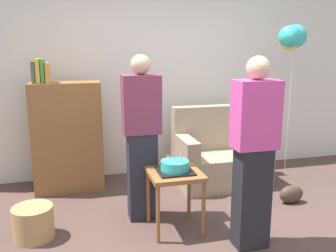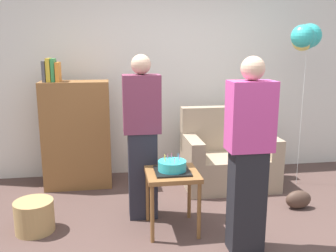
# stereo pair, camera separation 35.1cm
# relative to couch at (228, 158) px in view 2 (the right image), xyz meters

# --- Properties ---
(ground_plane) EXTENTS (8.00, 8.00, 0.00)m
(ground_plane) POSITION_rel_couch_xyz_m (-0.62, -1.36, -0.34)
(ground_plane) COLOR #4C3833
(wall_back) EXTENTS (6.00, 0.10, 2.70)m
(wall_back) POSITION_rel_couch_xyz_m (-0.62, 0.69, 1.01)
(wall_back) COLOR silver
(wall_back) RESTS_ON ground_plane
(couch) EXTENTS (1.10, 0.70, 0.96)m
(couch) POSITION_rel_couch_xyz_m (0.00, 0.00, 0.00)
(couch) COLOR gray
(couch) RESTS_ON ground_plane
(bookshelf) EXTENTS (0.80, 0.36, 1.57)m
(bookshelf) POSITION_rel_couch_xyz_m (-1.84, 0.25, 0.33)
(bookshelf) COLOR brown
(bookshelf) RESTS_ON ground_plane
(side_table) EXTENTS (0.48, 0.48, 0.57)m
(side_table) POSITION_rel_couch_xyz_m (-0.87, -1.03, 0.15)
(side_table) COLOR brown
(side_table) RESTS_ON ground_plane
(birthday_cake) EXTENTS (0.32, 0.32, 0.17)m
(birthday_cake) POSITION_rel_couch_xyz_m (-0.87, -1.03, 0.28)
(birthday_cake) COLOR black
(birthday_cake) RESTS_ON side_table
(person_blowing_candles) EXTENTS (0.36, 0.22, 1.63)m
(person_blowing_candles) POSITION_rel_couch_xyz_m (-1.12, -0.71, 0.49)
(person_blowing_candles) COLOR #23232D
(person_blowing_candles) RESTS_ON ground_plane
(person_holding_cake) EXTENTS (0.36, 0.22, 1.63)m
(person_holding_cake) POSITION_rel_couch_xyz_m (-0.32, -1.48, 0.49)
(person_holding_cake) COLOR black
(person_holding_cake) RESTS_ON ground_plane
(wicker_basket) EXTENTS (0.36, 0.36, 0.30)m
(wicker_basket) POSITION_rel_couch_xyz_m (-2.15, -0.88, -0.19)
(wicker_basket) COLOR #A88451
(wicker_basket) RESTS_ON ground_plane
(handbag) EXTENTS (0.28, 0.14, 0.20)m
(handbag) POSITION_rel_couch_xyz_m (0.54, -0.79, -0.24)
(handbag) COLOR #473328
(handbag) RESTS_ON ground_plane
(balloon_bunch) EXTENTS (0.42, 0.38, 1.97)m
(balloon_bunch) POSITION_rel_couch_xyz_m (0.86, -0.09, 1.46)
(balloon_bunch) COLOR silver
(balloon_bunch) RESTS_ON ground_plane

